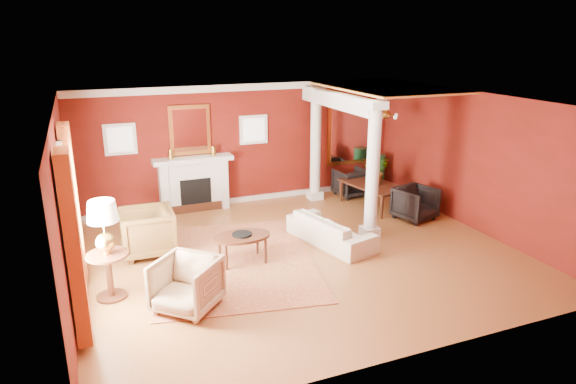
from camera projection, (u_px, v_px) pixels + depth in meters
name	position (u px, v px, depth m)	size (l,w,h in m)	color
ground	(300.00, 254.00, 9.81)	(8.00, 8.00, 0.00)	brown
room_shell	(301.00, 151.00, 9.21)	(8.04, 7.04, 2.92)	#64110D
fireplace	(194.00, 184.00, 12.08)	(1.85, 0.42, 1.29)	silver
overmantel_mirror	(190.00, 130.00, 11.83)	(0.95, 0.07, 1.15)	#CC8C3C
flank_window_left	(120.00, 139.00, 11.31)	(0.70, 0.07, 0.70)	silver
flank_window_right	(254.00, 130.00, 12.43)	(0.70, 0.07, 0.70)	silver
left_window	(72.00, 222.00, 7.45)	(0.21, 2.55, 2.60)	white
column_front	(373.00, 170.00, 10.26)	(0.36, 0.36, 2.80)	silver
column_back	(316.00, 144.00, 12.65)	(0.36, 0.36, 2.80)	silver
header_beam	(338.00, 100.00, 11.32)	(0.30, 3.20, 0.32)	silver
amber_ceiling	(387.00, 87.00, 11.53)	(2.30, 3.40, 0.04)	#ED9B45
dining_mirror	(350.00, 132.00, 13.44)	(1.30, 0.07, 1.70)	#CC8C3C
chandelier	(386.00, 115.00, 11.77)	(0.60, 0.62, 0.75)	#B58F38
crown_trim	(243.00, 87.00, 12.03)	(8.00, 0.08, 0.16)	silver
base_trim	(246.00, 199.00, 12.85)	(8.00, 0.08, 0.12)	silver
rug	(234.00, 261.00, 9.50)	(2.86, 3.81, 0.02)	maroon
sofa	(331.00, 225.00, 10.21)	(1.96, 0.57, 0.77)	beige
armchair_leopard	(147.00, 230.00, 9.68)	(0.96, 0.90, 0.99)	black
armchair_stripe	(186.00, 282.00, 7.75)	(0.87, 0.82, 0.90)	tan
coffee_table	(242.00, 238.00, 9.33)	(1.06, 1.06, 0.53)	black
coffee_book	(237.00, 230.00, 9.29)	(0.15, 0.02, 0.20)	black
side_table	(105.00, 233.00, 7.88)	(0.65, 0.65, 1.63)	black
dining_table	(374.00, 188.00, 12.34)	(1.66, 0.58, 0.92)	black
dining_chair_near	(415.00, 202.00, 11.53)	(0.80, 0.75, 0.82)	black
dining_chair_far	(351.00, 181.00, 13.21)	(0.76, 0.71, 0.78)	black
green_urn	(377.00, 177.00, 13.57)	(0.42, 0.42, 1.01)	#133C1F
potted_plant	(376.00, 160.00, 12.09)	(0.60, 0.67, 0.52)	#26591E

